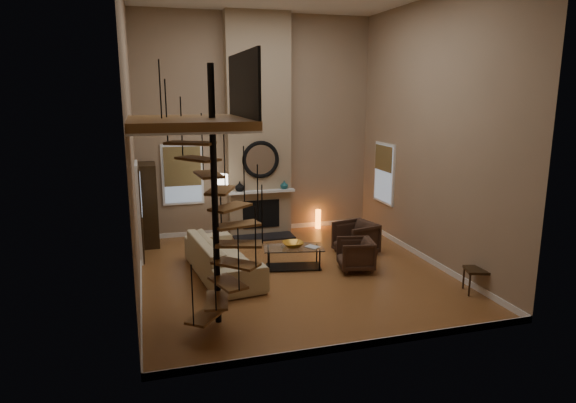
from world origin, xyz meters
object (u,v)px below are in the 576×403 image
object	(u,v)px
accent_lamp	(318,219)
armchair_far	(359,254)
floor_lamp	(220,186)
armchair_near	(358,238)
sofa	(222,257)
coffee_table	(294,255)
side_chair	(483,266)
hutch	(148,206)

from	to	relation	value
accent_lamp	armchair_far	bearing A→B (deg)	-95.14
floor_lamp	armchair_near	bearing A→B (deg)	-28.40
sofa	coffee_table	xyz separation A→B (m)	(1.50, 0.04, -0.11)
floor_lamp	coffee_table	bearing A→B (deg)	-60.65
armchair_near	side_chair	size ratio (longest dim) A/B	0.88
side_chair	sofa	bearing A→B (deg)	153.55
armchair_near	armchair_far	xyz separation A→B (m)	(-0.47, -1.08, 0.00)
coffee_table	side_chair	distance (m)	3.68
hutch	accent_lamp	xyz separation A→B (m)	(4.38, 0.24, -0.70)
coffee_table	accent_lamp	xyz separation A→B (m)	(1.53, 2.80, -0.03)
coffee_table	hutch	bearing A→B (deg)	138.10
hutch	armchair_far	bearing A→B (deg)	-37.14
hutch	coffee_table	world-z (taller)	hutch
hutch	armchair_near	xyz separation A→B (m)	(4.56, -2.02, -0.60)
coffee_table	side_chair	size ratio (longest dim) A/B	1.41
armchair_near	armchair_far	distance (m)	1.17
armchair_far	accent_lamp	world-z (taller)	armchair_far
accent_lamp	side_chair	world-z (taller)	side_chair
sofa	armchair_far	xyz separation A→B (m)	(2.73, -0.50, -0.04)
accent_lamp	coffee_table	bearing A→B (deg)	-118.72
armchair_far	side_chair	xyz separation A→B (m)	(1.68, -1.70, 0.17)
sofa	side_chair	xyz separation A→B (m)	(4.42, -2.20, 0.13)
armchair_near	accent_lamp	world-z (taller)	armchair_near
armchair_near	accent_lamp	distance (m)	2.27
hutch	side_chair	size ratio (longest dim) A/B	2.16
floor_lamp	accent_lamp	bearing A→B (deg)	14.41
armchair_near	accent_lamp	xyz separation A→B (m)	(-0.17, 2.26, -0.10)
armchair_near	sofa	bearing A→B (deg)	-93.41
hutch	accent_lamp	bearing A→B (deg)	3.17
floor_lamp	accent_lamp	distance (m)	3.04
hutch	coffee_table	xyz separation A→B (m)	(2.85, -2.56, -0.67)
sofa	coffee_table	size ratio (longest dim) A/B	1.93
hutch	accent_lamp	distance (m)	4.44
sofa	side_chair	size ratio (longest dim) A/B	2.72
accent_lamp	side_chair	size ratio (longest dim) A/B	0.55
floor_lamp	side_chair	bearing A→B (deg)	-46.61
hutch	armchair_far	distance (m)	5.16
accent_lamp	floor_lamp	bearing A→B (deg)	-165.59
hutch	sofa	size ratio (longest dim) A/B	0.79
hutch	side_chair	world-z (taller)	hutch
hutch	armchair_near	world-z (taller)	hutch
hutch	coffee_table	bearing A→B (deg)	-41.90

